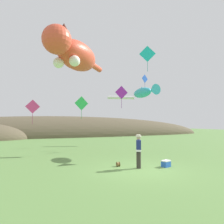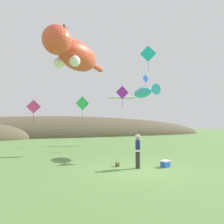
% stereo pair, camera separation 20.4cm
% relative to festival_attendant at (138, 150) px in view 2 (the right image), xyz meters
% --- Properties ---
extents(ground_plane, '(120.00, 120.00, 0.00)m').
position_rel_festival_attendant_xyz_m(ground_plane, '(-0.07, -0.32, -0.95)').
color(ground_plane, '#5B8442').
extents(distant_hill_ridge, '(61.53, 13.93, 7.32)m').
position_rel_festival_attendant_xyz_m(distant_hill_ridge, '(-1.63, 27.87, -0.95)').
color(distant_hill_ridge, brown).
rests_on(distant_hill_ridge, ground).
extents(festival_attendant, '(0.42, 0.49, 1.77)m').
position_rel_festival_attendant_xyz_m(festival_attendant, '(0.00, 0.00, 0.00)').
color(festival_attendant, '#332D28').
rests_on(festival_attendant, ground).
extents(kite_spool, '(0.16, 0.25, 0.25)m').
position_rel_festival_attendant_xyz_m(kite_spool, '(-0.84, 0.81, -0.83)').
color(kite_spool, olive).
rests_on(kite_spool, ground).
extents(picnic_cooler, '(0.57, 0.47, 0.36)m').
position_rel_festival_attendant_xyz_m(picnic_cooler, '(1.55, -0.25, -0.77)').
color(picnic_cooler, blue).
rests_on(picnic_cooler, ground).
extents(kite_giant_cat, '(6.35, 7.23, 2.71)m').
position_rel_festival_attendant_xyz_m(kite_giant_cat, '(-2.31, 6.49, 7.03)').
color(kite_giant_cat, '#E04C33').
extents(kite_fish_windsock, '(0.90, 2.85, 0.87)m').
position_rel_festival_attendant_xyz_m(kite_fish_windsock, '(2.53, 3.58, 3.77)').
color(kite_fish_windsock, '#33B2CC').
extents(kite_tube_streamer, '(3.07, 1.25, 0.44)m').
position_rel_festival_attendant_xyz_m(kite_tube_streamer, '(4.18, 11.57, 4.38)').
color(kite_tube_streamer, white).
extents(kite_diamond_teal, '(1.37, 0.70, 2.43)m').
position_rel_festival_attendant_xyz_m(kite_diamond_teal, '(4.48, 6.27, 7.83)').
color(kite_diamond_teal, '#19BFBF').
extents(kite_diamond_violet, '(1.33, 0.09, 2.23)m').
position_rel_festival_attendant_xyz_m(kite_diamond_violet, '(2.82, 8.44, 4.44)').
color(kite_diamond_violet, purple).
extents(kite_diamond_blue, '(0.81, 0.29, 1.75)m').
position_rel_festival_attendant_xyz_m(kite_diamond_blue, '(4.85, 7.38, 5.74)').
color(kite_diamond_blue, blue).
extents(kite_diamond_green, '(1.50, 0.22, 2.41)m').
position_rel_festival_attendant_xyz_m(kite_diamond_green, '(-0.55, 11.21, 3.50)').
color(kite_diamond_green, green).
extents(kite_diamond_pink, '(1.20, 0.10, 2.10)m').
position_rel_festival_attendant_xyz_m(kite_diamond_pink, '(-5.31, 8.99, 2.83)').
color(kite_diamond_pink, '#E53F8C').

